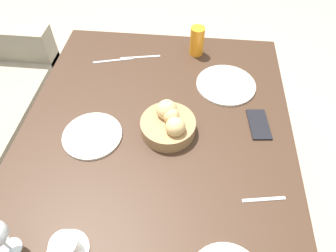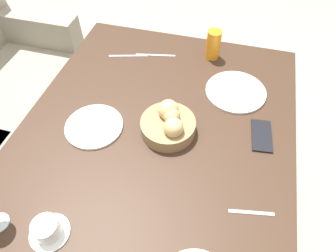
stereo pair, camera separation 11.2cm
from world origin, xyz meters
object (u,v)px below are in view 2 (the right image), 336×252
object	(u,v)px
coffee_cup	(47,230)
fork_silver	(156,55)
plate_near_right	(236,91)
bread_basket	(169,124)
cell_phone	(262,136)
knife_silver	(129,56)
spoon_coffee	(251,213)
juice_glass	(213,44)
plate_far_center	(94,126)

from	to	relation	value
coffee_cup	fork_silver	size ratio (longest dim) A/B	0.64
plate_near_right	coffee_cup	size ratio (longest dim) A/B	2.14
bread_basket	cell_phone	distance (m)	0.35
fork_silver	bread_basket	bearing A→B (deg)	-157.42
coffee_cup	cell_phone	bearing A→B (deg)	-47.73
coffee_cup	cell_phone	distance (m)	0.80
plate_near_right	knife_silver	distance (m)	0.54
bread_basket	spoon_coffee	world-z (taller)	bread_basket
fork_silver	cell_phone	bearing A→B (deg)	-125.16
bread_basket	coffee_cup	distance (m)	0.53
coffee_cup	cell_phone	world-z (taller)	coffee_cup
bread_basket	juice_glass	bearing A→B (deg)	-9.53
bread_basket	fork_silver	world-z (taller)	bread_basket
plate_far_center	juice_glass	size ratio (longest dim) A/B	1.62
fork_silver	juice_glass	bearing A→B (deg)	-77.29
bread_basket	juice_glass	world-z (taller)	juice_glass
plate_far_center	spoon_coffee	bearing A→B (deg)	-107.60
bread_basket	fork_silver	distance (m)	0.47
spoon_coffee	cell_phone	bearing A→B (deg)	-2.08
coffee_cup	spoon_coffee	world-z (taller)	coffee_cup
bread_basket	plate_near_right	distance (m)	0.36
plate_far_center	spoon_coffee	size ratio (longest dim) A/B	1.57
plate_near_right	plate_far_center	world-z (taller)	same
fork_silver	spoon_coffee	world-z (taller)	same
fork_silver	spoon_coffee	xyz separation A→B (m)	(-0.69, -0.51, 0.00)
cell_phone	fork_silver	bearing A→B (deg)	54.84
juice_glass	bread_basket	bearing A→B (deg)	170.47
plate_far_center	cell_phone	world-z (taller)	plate_far_center
fork_silver	knife_silver	bearing A→B (deg)	107.14
plate_far_center	spoon_coffee	world-z (taller)	plate_far_center
juice_glass	cell_phone	bearing A→B (deg)	-148.61
bread_basket	knife_silver	bearing A→B (deg)	37.58
bread_basket	coffee_cup	xyz separation A→B (m)	(-0.47, 0.24, -0.01)
coffee_cup	fork_silver	distance (m)	0.91
knife_silver	spoon_coffee	distance (m)	0.91
juice_glass	fork_silver	distance (m)	0.28
plate_near_right	spoon_coffee	size ratio (longest dim) A/B	1.81
bread_basket	fork_silver	size ratio (longest dim) A/B	1.10
spoon_coffee	cell_phone	world-z (taller)	cell_phone
bread_basket	cell_phone	bearing A→B (deg)	-79.49
plate_near_right	spoon_coffee	bearing A→B (deg)	-168.12
coffee_cup	spoon_coffee	bearing A→B (deg)	-69.20
plate_near_right	plate_far_center	distance (m)	0.61
juice_glass	coffee_cup	world-z (taller)	juice_glass
fork_silver	spoon_coffee	distance (m)	0.86
knife_silver	cell_phone	distance (m)	0.73
fork_silver	spoon_coffee	size ratio (longest dim) A/B	1.32
fork_silver	cell_phone	distance (m)	0.64
bread_basket	plate_near_right	bearing A→B (deg)	-38.77
coffee_cup	spoon_coffee	distance (m)	0.62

